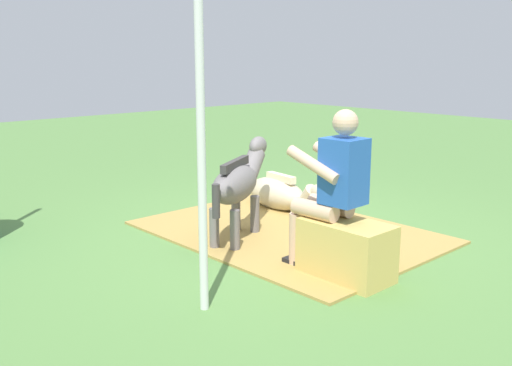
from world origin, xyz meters
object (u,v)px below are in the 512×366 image
object	(u,v)px
pony_standing	(238,183)
tent_pole_left	(201,136)
hay_bale	(346,250)
pony_lying	(282,194)
person_seated	(332,184)

from	to	relation	value
pony_standing	tent_pole_left	xyz separation A→B (m)	(-1.03, 1.22, 0.66)
hay_bale	tent_pole_left	world-z (taller)	tent_pole_left
hay_bale	pony_lying	bearing A→B (deg)	-31.26
person_seated	pony_standing	distance (m)	1.19
pony_standing	person_seated	bearing A→B (deg)	178.10
hay_bale	pony_standing	world-z (taller)	pony_standing
hay_bale	tent_pole_left	distance (m)	1.57
pony_standing	hay_bale	bearing A→B (deg)	178.44
person_seated	pony_standing	bearing A→B (deg)	-1.90
pony_lying	person_seated	bearing A→B (deg)	146.19
pony_standing	pony_lying	xyz separation A→B (m)	(0.45, -1.05, -0.37)
pony_standing	pony_lying	distance (m)	1.20
person_seated	pony_standing	size ratio (longest dim) A/B	1.09
hay_bale	pony_lying	world-z (taller)	hay_bale
pony_lying	hay_bale	bearing A→B (deg)	148.74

